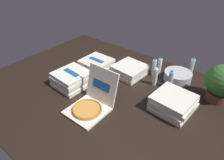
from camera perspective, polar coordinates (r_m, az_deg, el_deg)
name	(u,v)px	position (r m, az deg, el deg)	size (l,w,h in m)	color
ground_plane	(106,93)	(2.45, -1.83, -3.78)	(3.20, 2.40, 0.02)	black
open_pizza_box	(92,103)	(2.18, -5.93, -6.51)	(0.40, 0.51, 0.41)	silver
pizza_stack_center_far	(173,103)	(2.24, 17.26, -6.38)	(0.45, 0.45, 0.18)	silver
pizza_stack_right_near	(72,79)	(2.57, -11.57, 0.32)	(0.43, 0.44, 0.18)	silver
pizza_stack_center_near	(96,64)	(2.90, -4.60, 4.57)	(0.42, 0.42, 0.14)	silver
pizza_stack_left_mid	(129,70)	(2.76, 5.01, 2.87)	(0.43, 0.44, 0.14)	silver
ice_bucket	(178,76)	(2.77, 18.42, 1.02)	(0.36, 0.36, 0.12)	#B7BABF
water_bottle_0	(192,67)	(2.95, 22.02, 3.61)	(0.06, 0.06, 0.25)	white
water_bottle_1	(171,80)	(2.56, 16.55, 0.07)	(0.06, 0.06, 0.25)	silver
water_bottle_2	(155,77)	(2.57, 12.39, 0.92)	(0.06, 0.06, 0.25)	white
water_bottle_3	(154,68)	(2.77, 12.01, 3.51)	(0.06, 0.06, 0.25)	white
water_bottle_4	(159,66)	(2.82, 13.52, 3.86)	(0.06, 0.06, 0.25)	white
potted_plant	(221,83)	(2.50, 29.06, -0.64)	(0.36, 0.36, 0.45)	#513323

